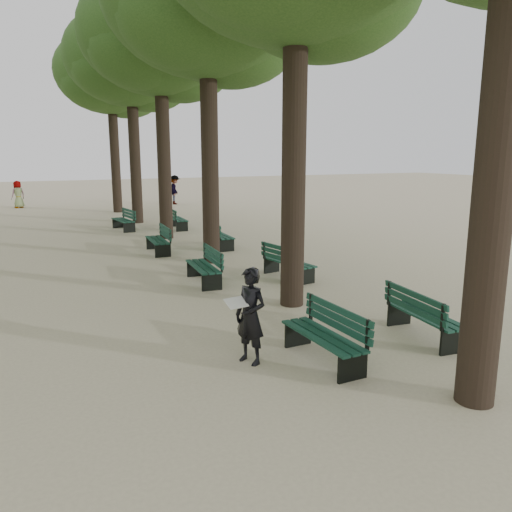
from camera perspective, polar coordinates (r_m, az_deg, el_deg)
name	(u,v)px	position (r m, az deg, el deg)	size (l,w,h in m)	color
ground	(305,367)	(8.23, 5.58, -12.46)	(120.00, 120.00, 0.00)	#C1B592
tree_central_3	(159,35)	(20.58, -10.98, 23.54)	(6.00, 6.00, 9.95)	#33261C
tree_central_4	(130,58)	(25.34, -14.19, 21.12)	(6.00, 6.00, 9.95)	#33261C
tree_central_5	(110,73)	(30.18, -16.31, 19.44)	(6.00, 6.00, 9.95)	#33261C
bench_left_0	(323,346)	(8.34, 7.66, -10.15)	(0.59, 1.81, 0.92)	black
bench_left_1	(204,273)	(13.15, -6.02, -1.94)	(0.73, 1.84, 0.92)	black
bench_left_2	(158,245)	(17.34, -11.14, 1.23)	(0.69, 1.83, 0.92)	black
bench_left_3	(123,224)	(22.85, -14.91, 3.55)	(0.76, 1.85, 0.92)	black
bench_right_0	(424,324)	(9.76, 18.70, -7.39)	(0.79, 1.86, 0.92)	black
bench_right_1	(288,268)	(13.63, 3.73, -1.42)	(0.81, 1.86, 0.92)	black
bench_right_2	(220,240)	(18.02, -4.14, 1.81)	(0.68, 1.83, 0.92)	black
bench_right_3	(178,223)	(22.72, -8.93, 3.76)	(0.68, 1.83, 0.92)	black
man_with_map	(250,316)	(8.06, -0.64, -6.87)	(0.71, 0.71, 1.59)	black
pedestrian_b	(175,190)	(33.79, -9.25, 7.48)	(1.23, 0.38, 1.91)	#262628
pedestrian_d	(18,194)	(34.41, -25.55, 6.38)	(0.82, 0.34, 1.68)	#262628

